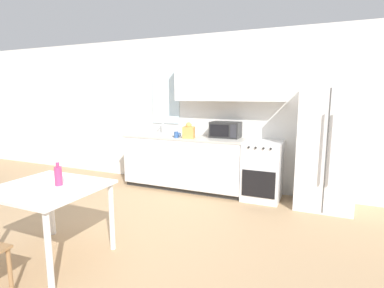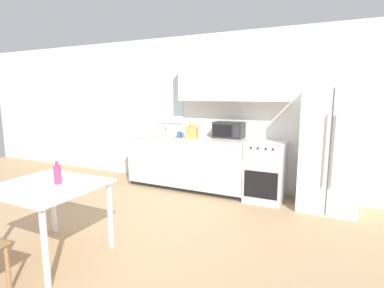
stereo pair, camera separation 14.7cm
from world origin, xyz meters
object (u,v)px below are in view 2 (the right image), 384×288
oven_range (266,171)px  refrigerator (330,149)px  microwave (229,130)px  drink_bottle (57,174)px  dining_table (48,195)px  coffee_mug (180,135)px

oven_range → refrigerator: bearing=-0.9°
oven_range → microwave: size_ratio=1.88×
oven_range → drink_bottle: 3.06m
oven_range → dining_table: 3.14m
microwave → coffee_mug: 0.83m
coffee_mug → drink_bottle: bearing=-93.0°
drink_bottle → dining_table: bearing=-139.3°
coffee_mug → dining_table: coffee_mug is taller
microwave → dining_table: size_ratio=0.50×
microwave → drink_bottle: (-0.87, -2.74, -0.20)m
drink_bottle → oven_range: bearing=59.4°
refrigerator → dining_table: 3.68m
oven_range → refrigerator: 1.00m
drink_bottle → refrigerator: bearing=46.6°
oven_range → drink_bottle: drink_bottle is taller
microwave → drink_bottle: microwave is taller
refrigerator → coffee_mug: refrigerator is taller
refrigerator → dining_table: size_ratio=1.77×
refrigerator → dining_table: bearing=-133.5°
microwave → coffee_mug: microwave is taller
microwave → dining_table: (-0.96, -2.81, -0.41)m
coffee_mug → drink_bottle: coffee_mug is taller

